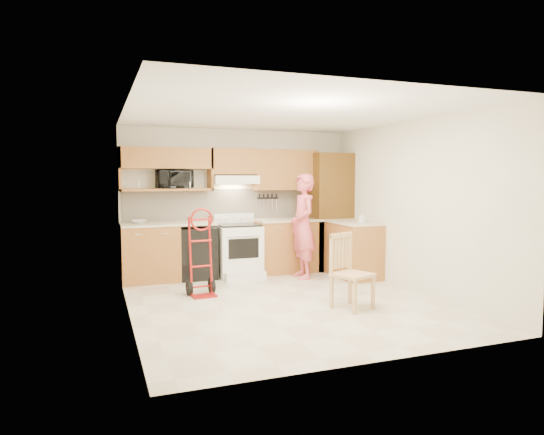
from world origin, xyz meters
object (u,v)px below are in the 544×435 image
range (239,246)px  dining_chair (353,272)px  microwave (174,179)px  person (303,226)px  hand_truck (202,257)px

range → dining_chair: 2.52m
microwave → person: microwave is taller
range → microwave: bearing=164.2°
hand_truck → microwave: bearing=92.6°
range → hand_truck: (-0.86, -1.06, 0.04)m
range → person: 1.11m
person → dining_chair: (-0.18, -1.95, -0.39)m
hand_truck → person: bearing=14.5°
dining_chair → hand_truck: bearing=119.0°
microwave → person: (1.98, -0.74, -0.78)m
range → dining_chair: range is taller
range → dining_chair: size_ratio=1.10×
microwave → range: microwave is taller
microwave → hand_truck: microwave is taller
microwave → dining_chair: size_ratio=0.58×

